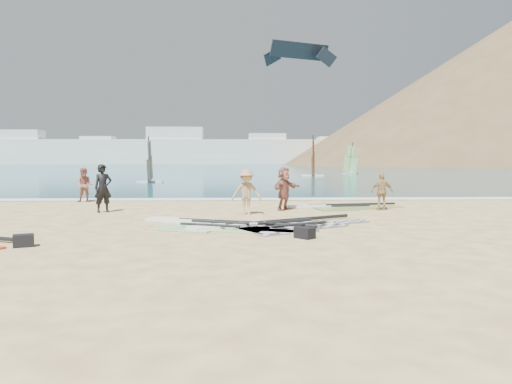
{
  "coord_description": "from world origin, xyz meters",
  "views": [
    {
      "loc": [
        0.24,
        -14.53,
        2.3
      ],
      "look_at": [
        0.93,
        4.0,
        1.0
      ],
      "focal_mm": 35.0,
      "sensor_mm": 36.0,
      "label": 1
    }
  ],
  "objects_px": {
    "gear_bag_far": "(305,233)",
    "beachgoer_left": "(85,185)",
    "rig_orange": "(335,207)",
    "gear_bag_near": "(24,241)",
    "beachgoer_right": "(284,189)",
    "rig_green": "(207,224)",
    "rig_grey": "(271,226)",
    "beachgoer_mid": "(246,192)",
    "beachgoer_back": "(382,192)",
    "person_wetsuit": "(103,188)"
  },
  "relations": [
    {
      "from": "rig_orange",
      "to": "beachgoer_mid",
      "type": "relative_size",
      "value": 2.99
    },
    {
      "from": "rig_green",
      "to": "gear_bag_far",
      "type": "bearing_deg",
      "value": -20.02
    },
    {
      "from": "beachgoer_mid",
      "to": "beachgoer_back",
      "type": "xyz_separation_m",
      "value": [
        5.89,
        1.44,
        -0.1
      ]
    },
    {
      "from": "person_wetsuit",
      "to": "beachgoer_back",
      "type": "xyz_separation_m",
      "value": [
        11.83,
        0.35,
        -0.19
      ]
    },
    {
      "from": "gear_bag_far",
      "to": "beachgoer_right",
      "type": "xyz_separation_m",
      "value": [
        0.12,
        7.52,
        0.78
      ]
    },
    {
      "from": "beachgoer_right",
      "to": "rig_green",
      "type": "bearing_deg",
      "value": -171.71
    },
    {
      "from": "gear_bag_near",
      "to": "beachgoer_right",
      "type": "distance_m",
      "value": 11.42
    },
    {
      "from": "gear_bag_far",
      "to": "beachgoer_left",
      "type": "xyz_separation_m",
      "value": [
        -9.69,
        11.74,
        0.72
      ]
    },
    {
      "from": "rig_green",
      "to": "beachgoer_right",
      "type": "bearing_deg",
      "value": 80.63
    },
    {
      "from": "rig_grey",
      "to": "person_wetsuit",
      "type": "xyz_separation_m",
      "value": [
        -6.7,
        4.67,
        0.95
      ]
    },
    {
      "from": "rig_green",
      "to": "beachgoer_left",
      "type": "bearing_deg",
      "value": 149.53
    },
    {
      "from": "rig_orange",
      "to": "beachgoer_mid",
      "type": "xyz_separation_m",
      "value": [
        -4.07,
        -2.55,
        0.86
      ]
    },
    {
      "from": "rig_green",
      "to": "person_wetsuit",
      "type": "relative_size",
      "value": 2.92
    },
    {
      "from": "rig_grey",
      "to": "beachgoer_right",
      "type": "distance_m",
      "value": 5.37
    },
    {
      "from": "gear_bag_far",
      "to": "person_wetsuit",
      "type": "relative_size",
      "value": 0.26
    },
    {
      "from": "beachgoer_mid",
      "to": "beachgoer_right",
      "type": "distance_m",
      "value": 2.33
    },
    {
      "from": "gear_bag_far",
      "to": "beachgoer_back",
      "type": "distance_m",
      "value": 8.55
    },
    {
      "from": "gear_bag_near",
      "to": "person_wetsuit",
      "type": "xyz_separation_m",
      "value": [
        -0.1,
        8.02,
        0.84
      ]
    },
    {
      "from": "beachgoer_left",
      "to": "beachgoer_right",
      "type": "bearing_deg",
      "value": -25.23
    },
    {
      "from": "rig_grey",
      "to": "gear_bag_near",
      "type": "bearing_deg",
      "value": 177.24
    },
    {
      "from": "gear_bag_far",
      "to": "rig_orange",
      "type": "bearing_deg",
      "value": 73.34
    },
    {
      "from": "rig_green",
      "to": "beachgoer_right",
      "type": "distance_m",
      "value": 5.77
    },
    {
      "from": "person_wetsuit",
      "to": "gear_bag_far",
      "type": "bearing_deg",
      "value": -74.95
    },
    {
      "from": "gear_bag_far",
      "to": "gear_bag_near",
      "type": "bearing_deg",
      "value": -171.96
    },
    {
      "from": "rig_orange",
      "to": "gear_bag_far",
      "type": "distance_m",
      "value": 8.81
    },
    {
      "from": "rig_orange",
      "to": "person_wetsuit",
      "type": "bearing_deg",
      "value": 178.36
    },
    {
      "from": "gear_bag_near",
      "to": "rig_grey",
      "type": "bearing_deg",
      "value": 26.91
    },
    {
      "from": "rig_orange",
      "to": "beachgoer_right",
      "type": "bearing_deg",
      "value": -169.04
    },
    {
      "from": "beachgoer_right",
      "to": "rig_orange",
      "type": "bearing_deg",
      "value": -28.73
    },
    {
      "from": "rig_green",
      "to": "beachgoer_right",
      "type": "height_order",
      "value": "beachgoer_right"
    },
    {
      "from": "beachgoer_mid",
      "to": "beachgoer_left",
      "type": "bearing_deg",
      "value": 142.51
    },
    {
      "from": "person_wetsuit",
      "to": "beachgoer_left",
      "type": "relative_size",
      "value": 1.14
    },
    {
      "from": "rig_grey",
      "to": "rig_green",
      "type": "relative_size",
      "value": 1.08
    },
    {
      "from": "gear_bag_near",
      "to": "beachgoer_right",
      "type": "height_order",
      "value": "beachgoer_right"
    },
    {
      "from": "gear_bag_far",
      "to": "beachgoer_right",
      "type": "distance_m",
      "value": 7.56
    },
    {
      "from": "person_wetsuit",
      "to": "beachgoer_mid",
      "type": "xyz_separation_m",
      "value": [
        5.95,
        -1.09,
        -0.09
      ]
    },
    {
      "from": "rig_green",
      "to": "rig_orange",
      "type": "bearing_deg",
      "value": 69.33
    },
    {
      "from": "gear_bag_near",
      "to": "gear_bag_far",
      "type": "xyz_separation_m",
      "value": [
        7.4,
        1.04,
        -0.0
      ]
    },
    {
      "from": "person_wetsuit",
      "to": "beachgoer_mid",
      "type": "height_order",
      "value": "person_wetsuit"
    },
    {
      "from": "gear_bag_far",
      "to": "beachgoer_left",
      "type": "relative_size",
      "value": 0.3
    },
    {
      "from": "rig_grey",
      "to": "gear_bag_far",
      "type": "height_order",
      "value": "gear_bag_far"
    },
    {
      "from": "rig_orange",
      "to": "beachgoer_back",
      "type": "bearing_deg",
      "value": -41.41
    },
    {
      "from": "rig_green",
      "to": "gear_bag_near",
      "type": "bearing_deg",
      "value": -117.59
    },
    {
      "from": "rig_green",
      "to": "beachgoer_mid",
      "type": "bearing_deg",
      "value": 89.61
    },
    {
      "from": "gear_bag_far",
      "to": "beachgoer_back",
      "type": "bearing_deg",
      "value": 59.36
    },
    {
      "from": "gear_bag_near",
      "to": "gear_bag_far",
      "type": "relative_size",
      "value": 0.96
    },
    {
      "from": "rig_grey",
      "to": "rig_green",
      "type": "distance_m",
      "value": 2.15
    },
    {
      "from": "gear_bag_near",
      "to": "beachgoer_mid",
      "type": "distance_m",
      "value": 9.1
    },
    {
      "from": "rig_orange",
      "to": "gear_bag_near",
      "type": "distance_m",
      "value": 13.73
    },
    {
      "from": "beachgoer_mid",
      "to": "gear_bag_far",
      "type": "bearing_deg",
      "value": -77.11
    }
  ]
}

